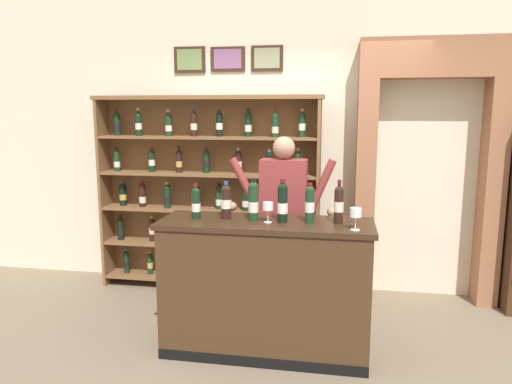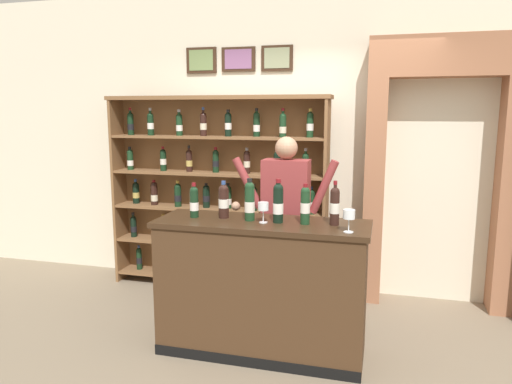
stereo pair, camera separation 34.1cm
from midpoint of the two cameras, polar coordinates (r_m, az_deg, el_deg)
ground_plane at (r=3.96m, az=-0.12°, el=-18.63°), size 14.00×14.00×0.02m
back_wall at (r=5.05m, az=3.00°, el=6.06°), size 12.00×0.19×3.10m
wine_shelf at (r=4.99m, az=-7.63°, el=0.38°), size 2.34×0.30×2.02m
archway_doorway at (r=4.93m, az=17.88°, el=4.20°), size 1.37×0.45×2.54m
tasting_counter at (r=3.76m, az=-1.51°, el=-11.34°), size 1.62×0.56×1.05m
shopkeeper at (r=4.18m, az=0.93°, el=-2.06°), size 0.95×0.22×1.65m
tasting_bottle_chianti at (r=3.72m, az=-9.76°, el=-1.25°), size 0.07×0.07×0.27m
tasting_bottle_brunello at (r=3.69m, az=-6.22°, el=-1.08°), size 0.08×0.08×0.29m
tasting_bottle_bianco at (r=3.60m, az=-3.03°, el=-1.06°), size 0.08×0.08×0.32m
tasting_bottle_rosso at (r=3.54m, az=0.45°, el=-1.22°), size 0.08×0.08×0.33m
tasting_bottle_prosecco at (r=3.53m, az=3.69°, el=-1.40°), size 0.07×0.07×0.30m
tasting_bottle_riserva at (r=3.53m, az=7.14°, el=-1.41°), size 0.07×0.07×0.33m
wine_glass_spare at (r=3.54m, az=-1.33°, el=-1.82°), size 0.08×0.08×0.16m
wine_glass_right at (r=3.35m, az=8.96°, el=-2.61°), size 0.08×0.08×0.16m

